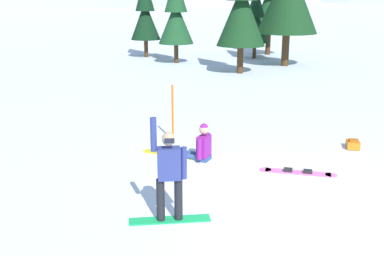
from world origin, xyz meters
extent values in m
plane|color=silver|center=(0.00, 0.00, 0.00)|extent=(800.00, 800.00, 0.00)
cube|color=#19B259|center=(-2.57, -0.98, 0.01)|extent=(1.50, 0.53, 0.02)
cylinder|color=black|center=(-2.41, -0.96, 0.41)|extent=(0.15, 0.15, 0.78)
cylinder|color=black|center=(-2.72, -1.01, 0.41)|extent=(0.15, 0.15, 0.78)
cube|color=navy|center=(-2.57, -0.98, 1.10)|extent=(0.44, 0.31, 0.58)
cylinder|color=navy|center=(-2.31, -0.94, 1.10)|extent=(0.11, 0.11, 0.58)
cylinder|color=navy|center=(-2.82, -1.03, 1.64)|extent=(0.11, 0.11, 0.60)
sphere|color=tan|center=(-2.57, -0.98, 1.55)|extent=(0.24, 0.24, 0.24)
cube|color=black|center=(-2.54, -1.12, 1.56)|extent=(0.17, 0.07, 0.08)
cube|color=#335184|center=(-2.06, 2.29, 0.05)|extent=(0.40, 0.44, 0.10)
cylinder|color=#335184|center=(-2.56, 2.38, 0.07)|extent=(0.79, 0.43, 0.14)
cylinder|color=#335184|center=(-2.48, 2.57, 0.07)|extent=(0.79, 0.43, 0.14)
cube|color=yellow|center=(-2.89, 2.63, 0.01)|extent=(1.56, 0.85, 0.02)
cube|color=#8C1E8C|center=(-2.06, 2.29, 0.36)|extent=(0.37, 0.46, 0.53)
cylinder|color=#8C1E8C|center=(-2.16, 2.05, 0.37)|extent=(0.11, 0.11, 0.52)
cylinder|color=#8C1E8C|center=(-1.96, 2.53, 0.37)|extent=(0.11, 0.11, 0.52)
sphere|color=tan|center=(-2.06, 2.29, 0.79)|extent=(0.24, 0.24, 0.24)
sphere|color=#8C1E8C|center=(-2.06, 2.29, 0.84)|extent=(0.20, 0.20, 0.20)
cube|color=pink|center=(0.12, 1.54, 0.01)|extent=(1.50, 0.53, 0.02)
cylinder|color=pink|center=(-0.60, 1.67, 0.01)|extent=(0.32, 0.32, 0.02)
cylinder|color=pink|center=(0.85, 1.41, 0.01)|extent=(0.32, 0.32, 0.02)
cube|color=black|center=(-0.10, 1.58, 0.06)|extent=(0.22, 0.17, 0.07)
cube|color=black|center=(0.34, 1.50, 0.06)|extent=(0.22, 0.17, 0.07)
cube|color=orange|center=(1.86, 3.44, 0.11)|extent=(0.37, 0.48, 0.21)
cube|color=#A85613|center=(1.85, 3.38, 0.24)|extent=(0.25, 0.23, 0.07)
cylinder|color=black|center=(1.89, 3.68, 0.10)|extent=(0.04, 0.12, 0.02)
cylinder|color=orange|center=(-2.97, 3.90, 0.78)|extent=(0.06, 0.06, 1.57)
cylinder|color=#472D19|center=(-6.39, 21.71, 0.56)|extent=(0.25, 0.25, 1.12)
cone|color=black|center=(-6.39, 21.71, 2.30)|extent=(1.87, 1.87, 2.37)
cylinder|color=#472D19|center=(2.00, 18.36, 0.91)|extent=(0.41, 0.41, 1.82)
cylinder|color=#472D19|center=(-0.64, 15.62, 0.70)|extent=(0.32, 0.32, 1.40)
cone|color=#143819|center=(-0.64, 15.62, 2.89)|extent=(2.45, 2.45, 2.98)
cylinder|color=#472D19|center=(-4.22, 19.16, 0.57)|extent=(0.26, 0.26, 1.13)
cone|color=#194723|center=(-4.22, 19.16, 2.33)|extent=(2.04, 2.04, 2.41)
cylinder|color=#472D19|center=(1.53, 23.48, 0.73)|extent=(0.33, 0.33, 1.47)
cone|color=#194723|center=(1.53, 23.48, 3.03)|extent=(2.30, 2.30, 3.12)
cylinder|color=#472D19|center=(0.50, 21.57, 0.49)|extent=(0.22, 0.22, 0.98)
cone|color=black|center=(0.50, 21.57, 2.02)|extent=(1.80, 1.80, 2.08)
cone|color=black|center=(0.50, 21.57, 3.47)|extent=(1.17, 1.17, 1.91)
camera|label=1|loc=(-1.72, -8.80, 3.97)|focal=44.64mm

